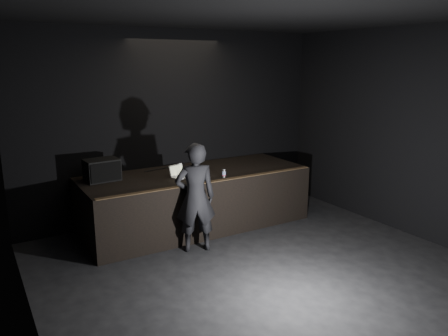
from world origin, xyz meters
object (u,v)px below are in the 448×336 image
laptop (179,174)px  beer_can (224,173)px  stage_riser (196,199)px  person (195,198)px  stage_monitor (102,170)px

laptop → beer_can: size_ratio=2.42×
stage_riser → person: 1.13m
beer_can → person: (-0.73, -0.37, -0.21)m
stage_monitor → beer_can: (1.82, -0.87, -0.11)m
stage_monitor → laptop: (1.19, -0.44, -0.13)m
stage_monitor → person: (1.08, -1.24, -0.32)m
person → laptop: bearing=-80.9°
laptop → person: bearing=-114.4°
stage_monitor → laptop: size_ratio=1.57×
stage_riser → laptop: (-0.38, -0.15, 0.55)m
stage_monitor → beer_can: stage_monitor is taller
laptop → person: size_ratio=0.21×
laptop → stage_monitor: bearing=142.8°
stage_riser → stage_monitor: stage_monitor is taller
stage_monitor → laptop: 1.27m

